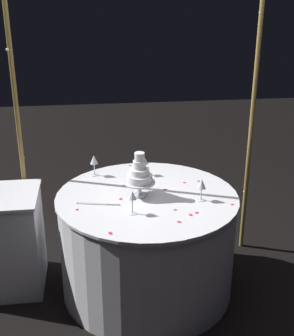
{
  "coord_description": "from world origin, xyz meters",
  "views": [
    {
      "loc": [
        -0.39,
        -2.92,
        2.18
      ],
      "look_at": [
        0.0,
        0.0,
        1.0
      ],
      "focal_mm": 48.56,
      "sensor_mm": 36.0,
      "label": 1
    }
  ],
  "objects_px": {
    "wine_glass_2": "(145,162)",
    "decorative_arch": "(139,74)",
    "main_table": "(147,243)",
    "tiered_cake": "(140,175)",
    "cake_knife": "(100,204)",
    "side_table": "(7,241)",
    "wine_glass_3": "(202,185)",
    "wine_glass_1": "(132,197)",
    "wine_glass_0": "(94,161)"
  },
  "relations": [
    {
      "from": "wine_glass_3",
      "to": "main_table",
      "type": "bearing_deg",
      "value": 161.06
    },
    {
      "from": "wine_glass_0",
      "to": "wine_glass_2",
      "type": "bearing_deg",
      "value": -5.9
    },
    {
      "from": "wine_glass_1",
      "to": "cake_knife",
      "type": "xyz_separation_m",
      "value": [
        -0.21,
        0.16,
        -0.12
      ]
    },
    {
      "from": "side_table",
      "to": "cake_knife",
      "type": "xyz_separation_m",
      "value": [
        0.71,
        -0.27,
        0.4
      ]
    },
    {
      "from": "wine_glass_0",
      "to": "wine_glass_2",
      "type": "height_order",
      "value": "wine_glass_0"
    },
    {
      "from": "side_table",
      "to": "wine_glass_2",
      "type": "height_order",
      "value": "wine_glass_2"
    },
    {
      "from": "main_table",
      "to": "wine_glass_2",
      "type": "xyz_separation_m",
      "value": [
        0.03,
        0.39,
        0.5
      ]
    },
    {
      "from": "decorative_arch",
      "to": "wine_glass_3",
      "type": "relative_size",
      "value": 15.4
    },
    {
      "from": "decorative_arch",
      "to": "side_table",
      "type": "relative_size",
      "value": 3.2
    },
    {
      "from": "side_table",
      "to": "wine_glass_2",
      "type": "relative_size",
      "value": 5.3
    },
    {
      "from": "decorative_arch",
      "to": "wine_glass_0",
      "type": "xyz_separation_m",
      "value": [
        -0.36,
        -0.06,
        -0.66
      ]
    },
    {
      "from": "wine_glass_3",
      "to": "cake_knife",
      "type": "bearing_deg",
      "value": 177.76
    },
    {
      "from": "side_table",
      "to": "wine_glass_1",
      "type": "xyz_separation_m",
      "value": [
        0.92,
        -0.43,
        0.52
      ]
    },
    {
      "from": "main_table",
      "to": "wine_glass_3",
      "type": "relative_size",
      "value": 8.14
    },
    {
      "from": "tiered_cake",
      "to": "wine_glass_3",
      "type": "height_order",
      "value": "tiered_cake"
    },
    {
      "from": "wine_glass_2",
      "to": "cake_knife",
      "type": "bearing_deg",
      "value": -127.27
    },
    {
      "from": "wine_glass_1",
      "to": "side_table",
      "type": "bearing_deg",
      "value": 154.84
    },
    {
      "from": "tiered_cake",
      "to": "wine_glass_1",
      "type": "distance_m",
      "value": 0.28
    },
    {
      "from": "tiered_cake",
      "to": "cake_knife",
      "type": "bearing_deg",
      "value": -159.84
    },
    {
      "from": "decorative_arch",
      "to": "wine_glass_2",
      "type": "xyz_separation_m",
      "value": [
        0.03,
        -0.1,
        -0.67
      ]
    },
    {
      "from": "wine_glass_2",
      "to": "decorative_arch",
      "type": "bearing_deg",
      "value": 107.48
    },
    {
      "from": "wine_glass_2",
      "to": "wine_glass_3",
      "type": "height_order",
      "value": "wine_glass_3"
    },
    {
      "from": "side_table",
      "to": "cake_knife",
      "type": "relative_size",
      "value": 2.65
    },
    {
      "from": "side_table",
      "to": "wine_glass_3",
      "type": "height_order",
      "value": "wine_glass_3"
    },
    {
      "from": "cake_knife",
      "to": "tiered_cake",
      "type": "bearing_deg",
      "value": 20.16
    },
    {
      "from": "wine_glass_0",
      "to": "cake_knife",
      "type": "distance_m",
      "value": 0.54
    },
    {
      "from": "wine_glass_1",
      "to": "cake_knife",
      "type": "height_order",
      "value": "wine_glass_1"
    },
    {
      "from": "decorative_arch",
      "to": "wine_glass_0",
      "type": "distance_m",
      "value": 0.75
    },
    {
      "from": "tiered_cake",
      "to": "cake_knife",
      "type": "relative_size",
      "value": 1.12
    },
    {
      "from": "main_table",
      "to": "wine_glass_3",
      "type": "bearing_deg",
      "value": -18.94
    },
    {
      "from": "main_table",
      "to": "tiered_cake",
      "type": "relative_size",
      "value": 4.02
    },
    {
      "from": "tiered_cake",
      "to": "cake_knife",
      "type": "height_order",
      "value": "tiered_cake"
    },
    {
      "from": "main_table",
      "to": "side_table",
      "type": "distance_m",
      "value": 1.06
    },
    {
      "from": "main_table",
      "to": "wine_glass_1",
      "type": "distance_m",
      "value": 0.59
    },
    {
      "from": "decorative_arch",
      "to": "wine_glass_1",
      "type": "xyz_separation_m",
      "value": [
        -0.13,
        -0.75,
        -0.66
      ]
    },
    {
      "from": "tiered_cake",
      "to": "wine_glass_2",
      "type": "relative_size",
      "value": 2.23
    },
    {
      "from": "cake_knife",
      "to": "side_table",
      "type": "bearing_deg",
      "value": 159.41
    },
    {
      "from": "wine_glass_0",
      "to": "wine_glass_1",
      "type": "xyz_separation_m",
      "value": [
        0.23,
        -0.69,
        -0.0
      ]
    },
    {
      "from": "decorative_arch",
      "to": "wine_glass_2",
      "type": "distance_m",
      "value": 0.68
    },
    {
      "from": "decorative_arch",
      "to": "main_table",
      "type": "distance_m",
      "value": 1.27
    },
    {
      "from": "decorative_arch",
      "to": "side_table",
      "type": "height_order",
      "value": "decorative_arch"
    },
    {
      "from": "tiered_cake",
      "to": "wine_glass_1",
      "type": "height_order",
      "value": "tiered_cake"
    },
    {
      "from": "wine_glass_2",
      "to": "wine_glass_1",
      "type": "bearing_deg",
      "value": -104.13
    },
    {
      "from": "wine_glass_0",
      "to": "wine_glass_2",
      "type": "xyz_separation_m",
      "value": [
        0.4,
        -0.04,
        -0.02
      ]
    },
    {
      "from": "wine_glass_3",
      "to": "tiered_cake",
      "type": "bearing_deg",
      "value": 162.33
    },
    {
      "from": "main_table",
      "to": "wine_glass_1",
      "type": "xyz_separation_m",
      "value": [
        -0.13,
        -0.26,
        0.51
      ]
    },
    {
      "from": "wine_glass_0",
      "to": "side_table",
      "type": "bearing_deg",
      "value": -159.16
    },
    {
      "from": "decorative_arch",
      "to": "wine_glass_1",
      "type": "relative_size",
      "value": 15.38
    },
    {
      "from": "decorative_arch",
      "to": "wine_glass_0",
      "type": "relative_size",
      "value": 14.77
    },
    {
      "from": "wine_glass_0",
      "to": "wine_glass_2",
      "type": "distance_m",
      "value": 0.4
    }
  ]
}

